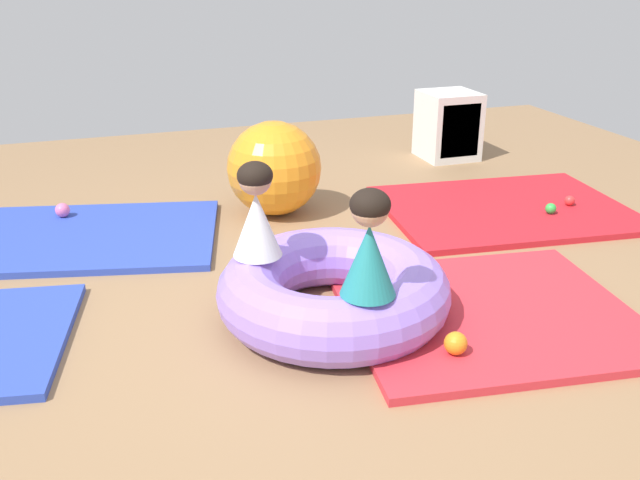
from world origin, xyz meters
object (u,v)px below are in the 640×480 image
at_px(inflatable_cushion, 333,290).
at_px(play_ball_green, 551,209).
at_px(play_ball_red, 570,201).
at_px(storage_cube, 449,126).
at_px(play_ball_orange, 456,343).
at_px(play_ball_pink, 63,210).
at_px(child_in_white, 256,211).
at_px(exercise_ball_large, 274,168).
at_px(child_in_teal, 369,244).

relative_size(inflatable_cushion, play_ball_green, 15.56).
bearing_deg(play_ball_red, storage_cube, 96.01).
relative_size(play_ball_green, play_ball_orange, 0.70).
distance_m(inflatable_cushion, play_ball_orange, 0.65).
distance_m(inflatable_cushion, play_ball_red, 2.24).
distance_m(play_ball_orange, play_ball_pink, 2.81).
xyz_separation_m(play_ball_green, storage_cube, (0.07, 1.54, 0.20)).
height_order(child_in_white, play_ball_red, child_in_white).
xyz_separation_m(child_in_white, play_ball_pink, (-0.91, 1.61, -0.44)).
height_order(play_ball_green, exercise_ball_large, exercise_ball_large).
xyz_separation_m(play_ball_red, play_ball_orange, (-1.67, -1.45, 0.02)).
xyz_separation_m(child_in_teal, play_ball_red, (2.01, 1.29, -0.46)).
bearing_deg(play_ball_pink, play_ball_green, -17.56).
bearing_deg(inflatable_cushion, play_ball_red, 24.37).
height_order(inflatable_cushion, play_ball_green, inflatable_cushion).
height_order(child_in_white, exercise_ball_large, child_in_white).
distance_m(child_in_white, play_ball_pink, 1.90).
height_order(play_ball_red, storage_cube, storage_cube).
height_order(play_ball_orange, play_ball_pink, play_ball_orange).
bearing_deg(child_in_teal, play_ball_pink, 41.01).
distance_m(inflatable_cushion, storage_cube, 3.03).
height_order(play_ball_red, play_ball_pink, play_ball_pink).
distance_m(play_ball_green, play_ball_orange, 1.98).
relative_size(play_ball_green, exercise_ball_large, 0.11).
height_order(child_in_teal, play_ball_red, child_in_teal).
height_order(child_in_teal, storage_cube, child_in_teal).
height_order(play_ball_green, storage_cube, storage_cube).
bearing_deg(play_ball_orange, play_ball_green, 43.07).
height_order(play_ball_red, play_ball_orange, play_ball_orange).
distance_m(child_in_white, exercise_ball_large, 1.43).
bearing_deg(storage_cube, play_ball_red, -83.99).
height_order(play_ball_orange, storage_cube, storage_cube).
bearing_deg(storage_cube, child_in_teal, -124.24).
bearing_deg(exercise_ball_large, child_in_white, -108.36).
height_order(child_in_white, play_ball_pink, child_in_white).
xyz_separation_m(play_ball_orange, exercise_ball_large, (-0.24, 2.05, 0.22)).
bearing_deg(play_ball_orange, child_in_white, 134.09).
bearing_deg(play_ball_orange, inflatable_cushion, 124.99).
height_order(child_in_white, storage_cube, child_in_white).
height_order(child_in_teal, play_ball_orange, child_in_teal).
relative_size(child_in_teal, play_ball_green, 6.52).
height_order(child_in_white, play_ball_green, child_in_white).
distance_m(child_in_white, play_ball_green, 2.27).
relative_size(child_in_white, storage_cube, 0.82).
bearing_deg(inflatable_cushion, play_ball_orange, -55.01).
bearing_deg(play_ball_orange, child_in_teal, 155.26).
xyz_separation_m(inflatable_cushion, child_in_white, (-0.32, 0.18, 0.38)).
xyz_separation_m(play_ball_green, play_ball_pink, (-3.05, 0.96, 0.01)).
distance_m(inflatable_cushion, play_ball_green, 2.00).
bearing_deg(inflatable_cushion, child_in_teal, -86.69).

